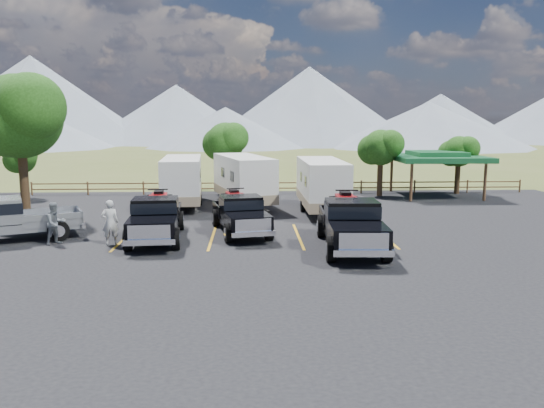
{
  "coord_description": "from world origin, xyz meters",
  "views": [
    {
      "loc": [
        -0.25,
        -20.12,
        5.39
      ],
      "look_at": [
        0.76,
        3.8,
        1.6
      ],
      "focal_mm": 35.0,
      "sensor_mm": 36.0,
      "label": 1
    }
  ],
  "objects_px": {
    "rig_center": "(240,213)",
    "person_b": "(56,223)",
    "trailer_right": "(322,185)",
    "trailer_left": "(182,181)",
    "rig_left": "(156,217)",
    "person_a": "(110,222)",
    "tree_big_nw": "(19,116)",
    "pickup_silver": "(6,219)",
    "pavilion": "(436,157)",
    "rig_right": "(350,222)",
    "trailer_center": "(243,180)"
  },
  "relations": [
    {
      "from": "tree_big_nw",
      "to": "person_a",
      "type": "distance_m",
      "value": 10.0
    },
    {
      "from": "rig_center",
      "to": "trailer_right",
      "type": "xyz_separation_m",
      "value": [
        4.66,
        5.4,
        0.64
      ]
    },
    {
      "from": "pavilion",
      "to": "rig_center",
      "type": "height_order",
      "value": "pavilion"
    },
    {
      "from": "rig_right",
      "to": "trailer_left",
      "type": "height_order",
      "value": "trailer_left"
    },
    {
      "from": "rig_right",
      "to": "person_b",
      "type": "relative_size",
      "value": 3.8
    },
    {
      "from": "tree_big_nw",
      "to": "pavilion",
      "type": "distance_m",
      "value": 26.91
    },
    {
      "from": "trailer_left",
      "to": "pickup_silver",
      "type": "bearing_deg",
      "value": -129.31
    },
    {
      "from": "rig_right",
      "to": "person_a",
      "type": "relative_size",
      "value": 3.57
    },
    {
      "from": "rig_center",
      "to": "pickup_silver",
      "type": "bearing_deg",
      "value": 176.36
    },
    {
      "from": "tree_big_nw",
      "to": "rig_right",
      "type": "xyz_separation_m",
      "value": [
        16.54,
        -7.34,
        -4.45
      ]
    },
    {
      "from": "trailer_right",
      "to": "rig_center",
      "type": "bearing_deg",
      "value": -131.12
    },
    {
      "from": "rig_right",
      "to": "rig_center",
      "type": "bearing_deg",
      "value": 148.04
    },
    {
      "from": "rig_center",
      "to": "person_b",
      "type": "height_order",
      "value": "rig_center"
    },
    {
      "from": "rig_center",
      "to": "trailer_center",
      "type": "distance_m",
      "value": 8.16
    },
    {
      "from": "pavilion",
      "to": "person_b",
      "type": "bearing_deg",
      "value": -146.93
    },
    {
      "from": "rig_left",
      "to": "person_a",
      "type": "distance_m",
      "value": 2.08
    },
    {
      "from": "rig_right",
      "to": "trailer_right",
      "type": "relative_size",
      "value": 0.79
    },
    {
      "from": "rig_left",
      "to": "pickup_silver",
      "type": "bearing_deg",
      "value": 177.05
    },
    {
      "from": "rig_right",
      "to": "person_a",
      "type": "bearing_deg",
      "value": 177.35
    },
    {
      "from": "pickup_silver",
      "to": "tree_big_nw",
      "type": "bearing_deg",
      "value": 169.79
    },
    {
      "from": "rig_left",
      "to": "trailer_right",
      "type": "height_order",
      "value": "trailer_right"
    },
    {
      "from": "rig_center",
      "to": "person_b",
      "type": "xyz_separation_m",
      "value": [
        -7.98,
        -2.11,
        -0.05
      ]
    },
    {
      "from": "rig_center",
      "to": "trailer_left",
      "type": "height_order",
      "value": "trailer_left"
    },
    {
      "from": "trailer_right",
      "to": "person_a",
      "type": "distance_m",
      "value": 12.83
    },
    {
      "from": "rig_right",
      "to": "trailer_left",
      "type": "xyz_separation_m",
      "value": [
        -8.47,
        11.32,
        0.49
      ]
    },
    {
      "from": "person_b",
      "to": "rig_left",
      "type": "bearing_deg",
      "value": -38.94
    },
    {
      "from": "pavilion",
      "to": "trailer_right",
      "type": "xyz_separation_m",
      "value": [
        -9.07,
        -6.63,
        -1.14
      ]
    },
    {
      "from": "tree_big_nw",
      "to": "rig_left",
      "type": "xyz_separation_m",
      "value": [
        8.04,
        -5.33,
        -4.53
      ]
    },
    {
      "from": "pavilion",
      "to": "pickup_silver",
      "type": "distance_m",
      "value": 27.68
    },
    {
      "from": "tree_big_nw",
      "to": "person_a",
      "type": "relative_size",
      "value": 3.99
    },
    {
      "from": "rig_left",
      "to": "person_b",
      "type": "bearing_deg",
      "value": -173.54
    },
    {
      "from": "person_b",
      "to": "trailer_left",
      "type": "bearing_deg",
      "value": 17.14
    },
    {
      "from": "tree_big_nw",
      "to": "rig_right",
      "type": "height_order",
      "value": "tree_big_nw"
    },
    {
      "from": "rig_left",
      "to": "trailer_right",
      "type": "bearing_deg",
      "value": 33.52
    },
    {
      "from": "rig_left",
      "to": "trailer_left",
      "type": "height_order",
      "value": "trailer_left"
    },
    {
      "from": "rig_left",
      "to": "trailer_right",
      "type": "distance_m",
      "value": 10.77
    },
    {
      "from": "rig_center",
      "to": "pickup_silver",
      "type": "height_order",
      "value": "rig_center"
    },
    {
      "from": "rig_right",
      "to": "trailer_left",
      "type": "bearing_deg",
      "value": 129.63
    },
    {
      "from": "person_a",
      "to": "rig_left",
      "type": "bearing_deg",
      "value": -165.56
    },
    {
      "from": "tree_big_nw",
      "to": "pickup_silver",
      "type": "xyz_separation_m",
      "value": [
        1.45,
        -5.54,
        -4.54
      ]
    },
    {
      "from": "pavilion",
      "to": "rig_left",
      "type": "distance_m",
      "value": 22.05
    },
    {
      "from": "pavilion",
      "to": "rig_left",
      "type": "xyz_separation_m",
      "value": [
        -17.5,
        -13.3,
        -1.72
      ]
    },
    {
      "from": "trailer_right",
      "to": "person_b",
      "type": "bearing_deg",
      "value": -149.58
    },
    {
      "from": "rig_center",
      "to": "trailer_left",
      "type": "relative_size",
      "value": 0.71
    },
    {
      "from": "tree_big_nw",
      "to": "person_a",
      "type": "height_order",
      "value": "tree_big_nw"
    },
    {
      "from": "trailer_left",
      "to": "trailer_center",
      "type": "height_order",
      "value": "trailer_center"
    },
    {
      "from": "rig_left",
      "to": "rig_right",
      "type": "height_order",
      "value": "rig_right"
    },
    {
      "from": "rig_left",
      "to": "rig_center",
      "type": "distance_m",
      "value": 3.98
    },
    {
      "from": "rig_center",
      "to": "person_b",
      "type": "bearing_deg",
      "value": -176.98
    },
    {
      "from": "rig_left",
      "to": "person_b",
      "type": "distance_m",
      "value": 4.29
    }
  ]
}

